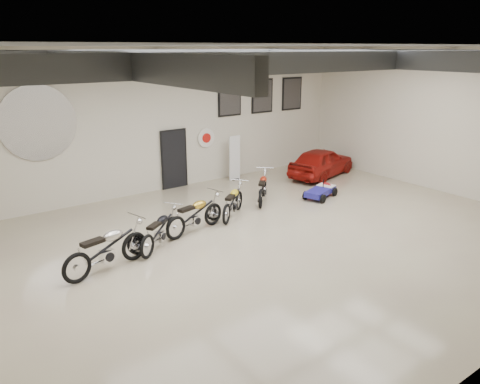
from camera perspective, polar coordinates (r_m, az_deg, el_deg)
floor at (r=12.55m, az=3.26°, el=-6.12°), size 16.00×12.00×0.01m
ceiling at (r=11.52m, az=3.70°, el=17.36°), size 16.00×12.00×0.01m
back_wall at (r=16.76m, az=-9.87°, el=8.53°), size 16.00×0.02×5.00m
right_wall at (r=17.91m, az=23.79°, el=7.88°), size 0.02×12.00×5.00m
ceiling_beams at (r=11.52m, az=3.68°, el=16.12°), size 15.80×11.80×0.32m
door at (r=17.21m, az=-8.06°, el=3.92°), size 0.92×0.08×2.10m
logo_plaque at (r=15.33m, az=-23.41°, el=7.71°), size 2.30×0.06×1.16m
poster_left at (r=18.18m, az=-1.28°, el=11.34°), size 1.05×0.08×1.35m
poster_mid at (r=19.14m, az=2.72°, el=11.63°), size 1.05×0.08×1.35m
poster_right at (r=20.18m, az=6.34°, el=11.83°), size 1.05×0.08×1.35m
oil_sign at (r=17.77m, az=-4.16°, el=6.60°), size 0.72×0.10×0.72m
banner_stand at (r=18.11m, az=-0.66°, el=4.24°), size 0.49×0.20×1.78m
motorcycle_silver at (r=11.20m, az=-15.99°, el=-6.57°), size 2.30×1.17×1.15m
motorcycle_black at (r=12.18m, az=-9.75°, el=-4.57°), size 1.90×1.58×0.99m
motorcycle_gold at (r=13.06m, az=-5.52°, el=-2.70°), size 2.13×1.07×1.06m
motorcycle_yellow at (r=14.19m, az=-0.89°, el=-1.15°), size 1.85×1.63×0.99m
motorcycle_red at (r=15.62m, az=2.79°, el=0.60°), size 1.78×1.80×1.00m
go_kart at (r=16.39m, az=10.00°, el=0.44°), size 1.81×1.24×0.60m
vintage_car at (r=18.97m, az=9.91°, el=3.62°), size 2.24×3.67×1.17m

